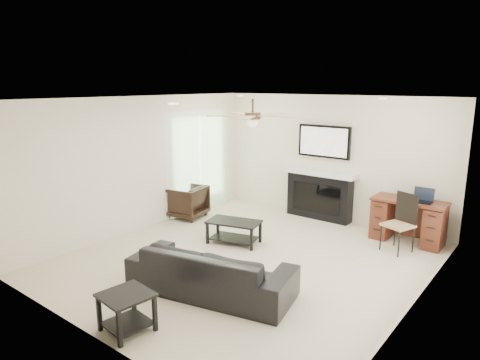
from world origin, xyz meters
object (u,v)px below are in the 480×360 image
at_px(armchair, 186,202).
at_px(coffee_table, 234,232).
at_px(fireplace_unit, 320,173).
at_px(desk, 408,221).
at_px(sofa, 211,270).

relative_size(armchair, coffee_table, 0.81).
relative_size(fireplace_unit, desk, 1.57).
relative_size(armchair, fireplace_unit, 0.38).
bearing_deg(fireplace_unit, sofa, -83.83).
height_order(coffee_table, desk, desk).
height_order(sofa, desk, desk).
bearing_deg(coffee_table, armchair, 146.97).
distance_m(coffee_table, fireplace_unit, 2.35).
relative_size(coffee_table, fireplace_unit, 0.47).
height_order(sofa, armchair, armchair).
relative_size(sofa, desk, 1.79).
xyz_separation_m(sofa, fireplace_unit, (-0.41, 3.77, 0.64)).
bearing_deg(desk, coffee_table, -140.99).
bearing_deg(coffee_table, sofa, -75.75).
xyz_separation_m(coffee_table, fireplace_unit, (0.49, 2.17, 0.75)).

